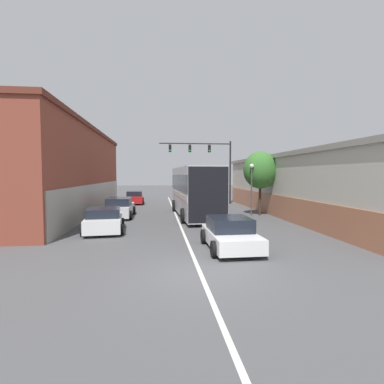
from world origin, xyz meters
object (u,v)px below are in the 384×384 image
object	(u,v)px
street_lamp	(252,187)
street_tree_near	(260,170)
parked_car_left_mid	(104,220)
parked_car_left_far	(134,198)
hatchback_foreground	(230,234)
bus	(195,189)
traffic_signal_gantry	(207,157)
parked_car_left_near	(120,208)

from	to	relation	value
street_lamp	street_tree_near	distance (m)	1.88
parked_car_left_mid	parked_car_left_far	xyz separation A→B (m)	(0.40, 16.11, 0.02)
hatchback_foreground	parked_car_left_mid	xyz separation A→B (m)	(-6.11, 4.55, -0.00)
bus	traffic_signal_gantry	size ratio (longest dim) A/B	1.34
bus	parked_car_left_mid	world-z (taller)	bus
bus	street_lamp	world-z (taller)	street_lamp
parked_car_left_mid	street_tree_near	size ratio (longest dim) A/B	0.79
parked_car_left_far	street_tree_near	xyz separation A→B (m)	(10.57, -10.41, 2.88)
parked_car_left_mid	parked_car_left_far	bearing A→B (deg)	-7.06
parked_car_left_near	street_tree_near	distance (m)	11.24
bus	parked_car_left_mid	xyz separation A→B (m)	(-5.79, -5.71, -1.46)
parked_car_left_far	street_tree_near	distance (m)	15.12
hatchback_foreground	street_lamp	world-z (taller)	street_lamp
hatchback_foreground	parked_car_left_mid	distance (m)	7.62
traffic_signal_gantry	street_lamp	bearing A→B (deg)	-80.98
parked_car_left_far	street_tree_near	world-z (taller)	street_tree_near
traffic_signal_gantry	street_tree_near	bearing A→B (deg)	-74.26
bus	street_tree_near	bearing A→B (deg)	-92.60
bus	hatchback_foreground	xyz separation A→B (m)	(0.32, -10.26, -1.45)
parked_car_left_near	parked_car_left_mid	distance (m)	5.86
hatchback_foreground	traffic_signal_gantry	xyz separation A→B (m)	(2.21, 19.65, 4.42)
parked_car_left_near	parked_car_left_far	bearing A→B (deg)	-1.66
parked_car_left_near	traffic_signal_gantry	size ratio (longest dim) A/B	0.60
parked_car_left_mid	traffic_signal_gantry	world-z (taller)	traffic_signal_gantry
bus	parked_car_left_far	xyz separation A→B (m)	(-5.40, 10.39, -1.43)
parked_car_left_far	parked_car_left_near	bearing A→B (deg)	175.54
bus	parked_car_left_near	bearing A→B (deg)	86.10
bus	parked_car_left_near	size ratio (longest dim) A/B	2.23
traffic_signal_gantry	street_lamp	xyz separation A→B (m)	(1.65, -10.39, -2.77)
parked_car_left_far	traffic_signal_gantry	xyz separation A→B (m)	(7.92, -1.00, 4.40)
bus	parked_car_left_mid	size ratio (longest dim) A/B	2.63
parked_car_left_near	street_tree_near	world-z (taller)	street_tree_near
traffic_signal_gantry	parked_car_left_near	bearing A→B (deg)	-131.65
hatchback_foreground	parked_car_left_far	distance (m)	21.43
bus	street_tree_near	distance (m)	5.37
bus	street_tree_near	xyz separation A→B (m)	(5.17, -0.02, 1.45)
hatchback_foreground	parked_car_left_mid	bearing A→B (deg)	52.19
hatchback_foreground	street_tree_near	xyz separation A→B (m)	(4.86, 10.24, 2.90)
parked_car_left_near	street_tree_near	xyz separation A→B (m)	(10.87, -0.17, 2.85)
hatchback_foreground	street_lamp	size ratio (longest dim) A/B	0.98
parked_car_left_near	parked_car_left_far	distance (m)	10.25
traffic_signal_gantry	bus	bearing A→B (deg)	-105.04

